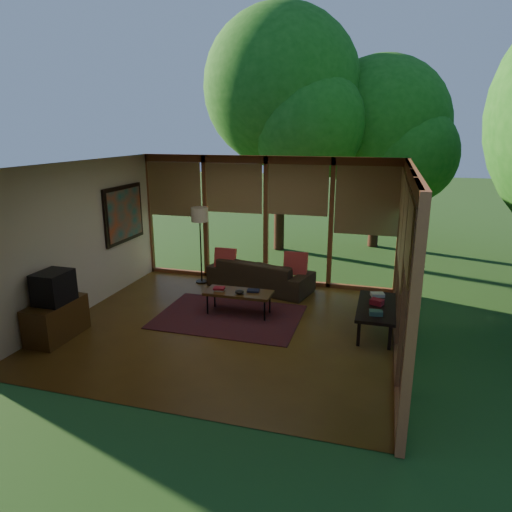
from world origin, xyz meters
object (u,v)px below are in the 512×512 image
(media_cabinet, at_px, (57,320))
(television, at_px, (54,287))
(floor_lamp, at_px, (200,219))
(side_console, at_px, (376,308))
(sofa, at_px, (260,274))
(coffee_table, at_px, (239,293))

(media_cabinet, distance_m, television, 0.55)
(floor_lamp, bearing_deg, side_console, -22.63)
(sofa, bearing_deg, television, 65.27)
(floor_lamp, height_order, side_console, floor_lamp)
(media_cabinet, xyz_separation_m, coffee_table, (2.48, 1.72, 0.09))
(television, bearing_deg, side_console, 18.55)
(floor_lamp, distance_m, side_console, 4.15)
(coffee_table, distance_m, side_console, 2.39)
(media_cabinet, height_order, television, television)
(coffee_table, bearing_deg, media_cabinet, -145.33)
(coffee_table, bearing_deg, side_console, -2.13)
(sofa, height_order, side_console, sofa)
(floor_lamp, xyz_separation_m, coffee_table, (1.33, -1.46, -1.01))
(media_cabinet, xyz_separation_m, side_console, (4.87, 1.63, 0.11))
(media_cabinet, bearing_deg, sofa, 51.59)
(side_console, bearing_deg, sofa, 147.62)
(sofa, height_order, coffee_table, sofa)
(media_cabinet, relative_size, side_console, 0.71)
(floor_lamp, bearing_deg, coffee_table, -47.74)
(coffee_table, relative_size, side_console, 0.86)
(coffee_table, xyz_separation_m, side_console, (2.39, -0.09, 0.02))
(sofa, distance_m, coffee_table, 1.42)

